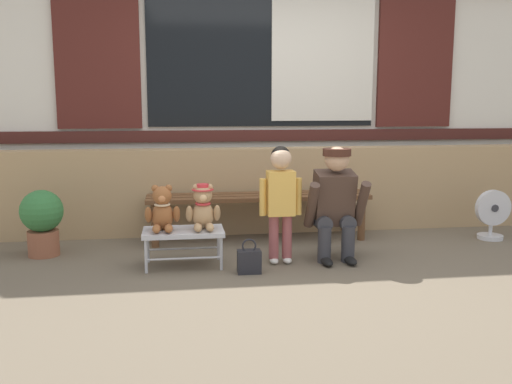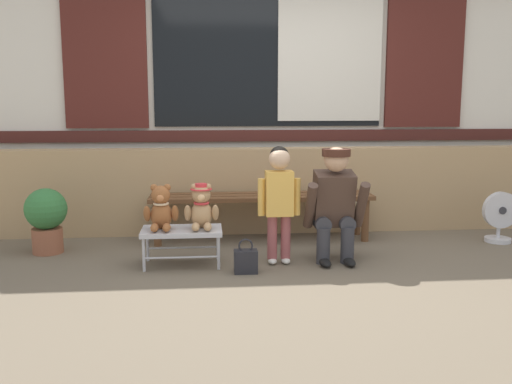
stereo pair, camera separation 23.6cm
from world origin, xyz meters
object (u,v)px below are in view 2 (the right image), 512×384
(child_standing, at_px, (279,192))
(teddy_bear_with_hat, at_px, (201,207))
(small_display_bench, at_px, (182,233))
(handbag_on_ground, at_px, (246,261))
(adult_crouching, at_px, (335,204))
(floor_fan, at_px, (500,217))
(wooden_bench_long, at_px, (262,202))
(potted_plant, at_px, (46,217))
(teddy_bear_plain, at_px, (161,209))

(child_standing, bearing_deg, teddy_bear_with_hat, 178.36)
(small_display_bench, bearing_deg, handbag_on_ground, -27.32)
(small_display_bench, distance_m, adult_crouching, 1.27)
(floor_fan, bearing_deg, small_display_bench, -170.64)
(teddy_bear_with_hat, height_order, handbag_on_ground, teddy_bear_with_hat)
(wooden_bench_long, xyz_separation_m, potted_plant, (-1.91, -0.29, -0.05))
(handbag_on_ground, bearing_deg, potted_plant, 156.21)
(handbag_on_ground, xyz_separation_m, potted_plant, (-1.68, 0.74, 0.23))
(adult_crouching, bearing_deg, child_standing, -175.47)
(small_display_bench, bearing_deg, child_standing, -1.15)
(child_standing, height_order, floor_fan, child_standing)
(wooden_bench_long, height_order, floor_fan, floor_fan)
(adult_crouching, xyz_separation_m, floor_fan, (1.69, 0.46, -0.24))
(small_display_bench, bearing_deg, adult_crouching, 0.98)
(wooden_bench_long, bearing_deg, teddy_bear_plain, -138.77)
(wooden_bench_long, distance_m, adult_crouching, 0.93)
(small_display_bench, relative_size, potted_plant, 1.12)
(potted_plant, bearing_deg, teddy_bear_with_hat, -19.75)
(adult_crouching, distance_m, handbag_on_ground, 0.89)
(handbag_on_ground, distance_m, potted_plant, 1.85)
(teddy_bear_plain, xyz_separation_m, teddy_bear_with_hat, (0.32, 0.00, 0.01))
(floor_fan, bearing_deg, handbag_on_ground, -163.13)
(handbag_on_ground, bearing_deg, adult_crouching, 20.14)
(child_standing, relative_size, adult_crouching, 1.01)
(floor_fan, bearing_deg, teddy_bear_with_hat, -170.15)
(teddy_bear_plain, relative_size, teddy_bear_with_hat, 1.00)
(child_standing, relative_size, potted_plant, 1.68)
(child_standing, bearing_deg, wooden_bench_long, 94.52)
(small_display_bench, distance_m, potted_plant, 1.28)
(teddy_bear_plain, xyz_separation_m, floor_fan, (3.10, 0.48, -0.23))
(small_display_bench, bearing_deg, floor_fan, 9.36)
(teddy_bear_plain, relative_size, adult_crouching, 0.38)
(floor_fan, bearing_deg, teddy_bear_plain, -171.14)
(small_display_bench, height_order, adult_crouching, adult_crouching)
(teddy_bear_with_hat, relative_size, floor_fan, 0.76)
(wooden_bench_long, distance_m, small_display_bench, 1.06)
(child_standing, relative_size, handbag_on_ground, 3.52)
(teddy_bear_with_hat, height_order, adult_crouching, adult_crouching)
(small_display_bench, distance_m, floor_fan, 2.98)
(wooden_bench_long, height_order, teddy_bear_plain, teddy_bear_plain)
(wooden_bench_long, height_order, potted_plant, potted_plant)
(teddy_bear_plain, bearing_deg, adult_crouching, 0.81)
(handbag_on_ground, height_order, potted_plant, potted_plant)
(small_display_bench, relative_size, handbag_on_ground, 2.35)
(small_display_bench, xyz_separation_m, teddy_bear_with_hat, (0.16, 0.00, 0.21))
(teddy_bear_with_hat, height_order, potted_plant, teddy_bear_with_hat)
(adult_crouching, distance_m, potted_plant, 2.49)
(wooden_bench_long, bearing_deg, small_display_bench, -133.00)
(small_display_bench, distance_m, handbag_on_ground, 0.58)
(teddy_bear_with_hat, bearing_deg, adult_crouching, 1.01)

